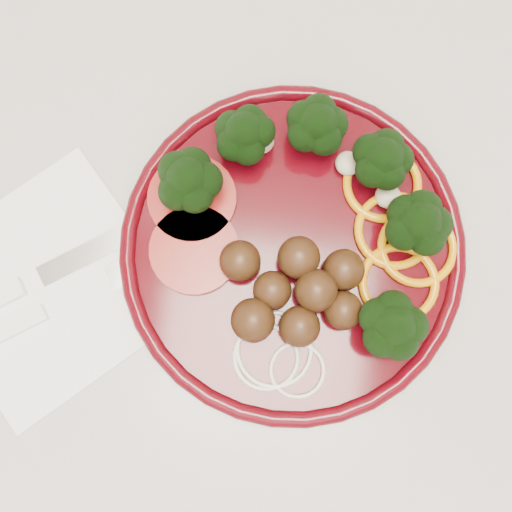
# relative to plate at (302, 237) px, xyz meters

# --- Properties ---
(counter) EXTENTS (2.40, 0.60, 0.90)m
(counter) POSITION_rel_plate_xyz_m (-0.02, -0.03, -0.47)
(counter) COLOR beige
(counter) RESTS_ON ground
(plate) EXTENTS (0.29, 0.29, 0.07)m
(plate) POSITION_rel_plate_xyz_m (0.00, 0.00, 0.00)
(plate) COLOR #3F030A
(plate) RESTS_ON counter
(napkin) EXTENTS (0.25, 0.25, 0.00)m
(napkin) POSITION_rel_plate_xyz_m (-0.21, -0.07, -0.02)
(napkin) COLOR white
(napkin) RESTS_ON counter
(knife) EXTENTS (0.19, 0.14, 0.01)m
(knife) POSITION_rel_plate_xyz_m (-0.23, -0.07, -0.01)
(knife) COLOR silver
(knife) RESTS_ON napkin
(fork) EXTENTS (0.17, 0.13, 0.01)m
(fork) POSITION_rel_plate_xyz_m (-0.22, -0.10, -0.01)
(fork) COLOR white
(fork) RESTS_ON napkin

